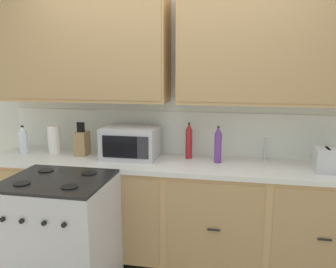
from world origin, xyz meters
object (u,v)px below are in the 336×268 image
object	(u,v)px
stove_range	(61,238)
toaster	(334,160)
paper_towel_roll	(54,139)
bottle_violet	(218,145)
bottle_red	(189,141)
knife_block	(82,143)
bottle_clear	(23,140)
microwave	(130,143)

from	to	relation	value
stove_range	toaster	world-z (taller)	toaster
paper_towel_roll	bottle_violet	distance (m)	1.55
stove_range	bottle_red	size ratio (longest dim) A/B	2.94
knife_block	bottle_clear	distance (m)	0.57
toaster	bottle_red	distance (m)	1.18
knife_block	microwave	bearing A→B (deg)	-1.34
bottle_violet	stove_range	bearing A→B (deg)	-148.68
stove_range	paper_towel_roll	bearing A→B (deg)	119.50
knife_block	paper_towel_roll	distance (m)	0.30
toaster	bottle_clear	distance (m)	2.72
stove_range	paper_towel_roll	distance (m)	1.03
microwave	bottle_clear	bearing A→B (deg)	-177.85
stove_range	bottle_violet	distance (m)	1.46
stove_range	bottle_red	xyz separation A→B (m)	(0.87, 0.79, 0.63)
stove_range	bottle_clear	distance (m)	1.12
bottle_clear	toaster	bearing A→B (deg)	-1.65
toaster	paper_towel_roll	world-z (taller)	paper_towel_roll
bottle_red	microwave	bearing A→B (deg)	-169.80
knife_block	bottle_red	world-z (taller)	bottle_red
stove_range	toaster	size ratio (longest dim) A/B	3.39
bottle_red	paper_towel_roll	bearing A→B (deg)	-177.68
toaster	microwave	bearing A→B (deg)	176.00
toaster	knife_block	world-z (taller)	knife_block
stove_range	toaster	bearing A→B (deg)	15.84
bottle_violet	bottle_clear	bearing A→B (deg)	-178.94
stove_range	microwave	distance (m)	0.99
knife_block	bottle_clear	bearing A→B (deg)	-174.96
knife_block	toaster	bearing A→B (deg)	-3.42
toaster	bottle_violet	size ratio (longest dim) A/B	0.88
knife_block	paper_towel_roll	bearing A→B (deg)	174.25
knife_block	paper_towel_roll	size ratio (longest dim) A/B	1.19
knife_block	bottle_clear	size ratio (longest dim) A/B	1.15
stove_range	knife_block	xyz separation A→B (m)	(-0.12, 0.70, 0.58)
microwave	bottle_violet	bearing A→B (deg)	-0.39
microwave	bottle_red	world-z (taller)	bottle_red
paper_towel_roll	bottle_violet	bearing A→B (deg)	-1.71
toaster	paper_towel_roll	xyz separation A→B (m)	(-2.44, 0.16, 0.03)
paper_towel_roll	toaster	bearing A→B (deg)	-3.70
microwave	toaster	world-z (taller)	microwave
bottle_red	bottle_violet	world-z (taller)	bottle_red
paper_towel_roll	bottle_red	bearing A→B (deg)	2.32
bottle_red	knife_block	bearing A→B (deg)	-175.28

